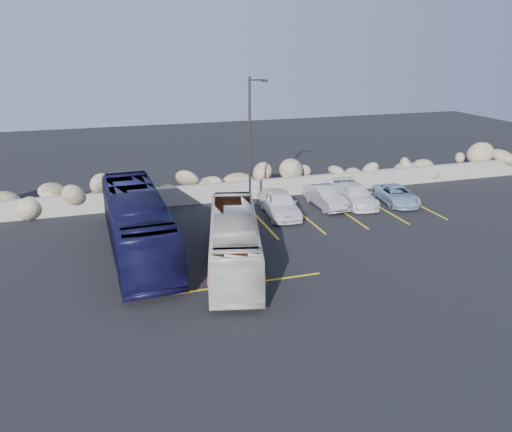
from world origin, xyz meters
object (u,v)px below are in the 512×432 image
object	(u,v)px
car_b	(326,197)
car_d	(397,195)
vintage_bus	(234,241)
tour_coach	(137,224)
lamppost	(251,142)
car_a	(280,203)
car_c	(355,195)

from	to	relation	value
car_b	car_d	xyz separation A→B (m)	(4.64, -0.70, -0.09)
vintage_bus	tour_coach	size ratio (longest dim) A/B	0.82
lamppost	car_b	size ratio (longest dim) A/B	2.01
vintage_bus	car_d	bearing A→B (deg)	39.79
vintage_bus	car_b	bearing A→B (deg)	54.87
vintage_bus	tour_coach	xyz separation A→B (m)	(-4.08, 2.87, 0.27)
tour_coach	car_a	world-z (taller)	tour_coach
car_c	vintage_bus	bearing A→B (deg)	-141.44
tour_coach	car_a	size ratio (longest dim) A/B	2.49
car_a	car_c	distance (m)	5.32
car_a	vintage_bus	bearing A→B (deg)	-121.61
car_b	car_d	size ratio (longest dim) A/B	0.98
vintage_bus	car_c	bearing A→B (deg)	48.00
car_d	vintage_bus	bearing A→B (deg)	-147.90
car_c	car_b	bearing A→B (deg)	-179.92
lamppost	vintage_bus	distance (m)	8.57
vintage_bus	car_c	size ratio (longest dim) A/B	2.07
lamppost	car_a	bearing A→B (deg)	-42.72
car_d	tour_coach	bearing A→B (deg)	-163.05
car_b	vintage_bus	bearing A→B (deg)	-140.18
car_b	car_a	bearing A→B (deg)	-169.28
car_a	car_c	size ratio (longest dim) A/B	1.01
lamppost	car_c	xyz separation A→B (m)	(6.71, -0.74, -3.66)
car_a	car_d	xyz separation A→B (m)	(7.94, 0.01, -0.19)
car_a	car_d	bearing A→B (deg)	4.53
car_c	car_d	distance (m)	2.72
vintage_bus	tour_coach	world-z (taller)	tour_coach
lamppost	car_b	bearing A→B (deg)	-7.24
car_a	car_c	xyz separation A→B (m)	(5.28, 0.58, -0.12)
lamppost	tour_coach	xyz separation A→B (m)	(-7.09, -4.55, -2.76)
car_c	car_d	world-z (taller)	car_c
lamppost	vintage_bus	size ratio (longest dim) A/B	0.89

